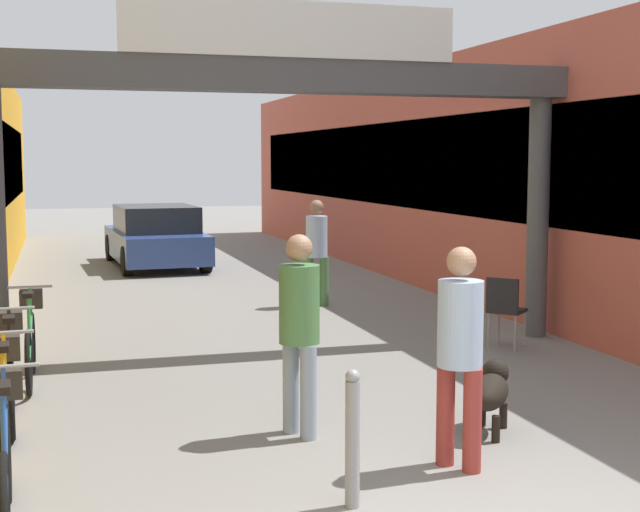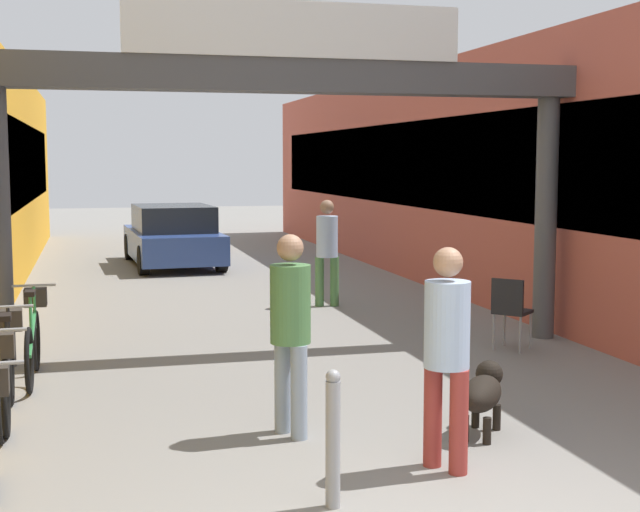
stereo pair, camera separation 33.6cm
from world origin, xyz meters
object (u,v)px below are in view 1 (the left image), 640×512
at_px(pedestrian_companion, 299,321).
at_px(bollard_post_metal, 352,437).
at_px(bicycle_blue_nearest, 5,459).
at_px(cafe_chair_black_nearer, 505,306).
at_px(bicycle_orange_second, 5,408).
at_px(dog_on_leash, 490,390).
at_px(pedestrian_with_dog, 460,343).
at_px(parked_car_blue, 156,237).
at_px(pedestrian_carrying_crate, 317,246).
at_px(bicycle_green_farthest, 31,340).
at_px(bicycle_black_third, 11,372).

relative_size(pedestrian_companion, bollard_post_metal, 1.81).
relative_size(bicycle_blue_nearest, cafe_chair_black_nearer, 1.90).
bearing_deg(bicycle_orange_second, bollard_post_metal, -34.64).
bearing_deg(dog_on_leash, bicycle_orange_second, 175.23).
relative_size(pedestrian_with_dog, parked_car_blue, 0.41).
relative_size(dog_on_leash, cafe_chair_black_nearer, 0.89).
relative_size(pedestrian_carrying_crate, dog_on_leash, 2.13).
bearing_deg(bicycle_green_farthest, pedestrian_with_dog, -49.36).
height_order(pedestrian_carrying_crate, dog_on_leash, pedestrian_carrying_crate).
relative_size(pedestrian_with_dog, bicycle_orange_second, 1.00).
bearing_deg(dog_on_leash, bicycle_green_farthest, 142.40).
bearing_deg(bollard_post_metal, bicycle_orange_second, 145.36).
bearing_deg(pedestrian_with_dog, bollard_post_metal, -153.97).
bearing_deg(pedestrian_carrying_crate, parked_car_blue, 107.34).
height_order(bicycle_black_third, cafe_chair_black_nearer, bicycle_black_third).
xyz_separation_m(dog_on_leash, parked_car_blue, (-1.48, 12.78, 0.28)).
height_order(bicycle_orange_second, bicycle_black_third, same).
bearing_deg(pedestrian_with_dog, bicycle_green_farthest, 130.64).
height_order(pedestrian_with_dog, bollard_post_metal, pedestrian_with_dog).
distance_m(bicycle_green_farthest, bollard_post_metal, 4.70).
height_order(pedestrian_companion, bicycle_blue_nearest, pedestrian_companion).
distance_m(pedestrian_companion, pedestrian_carrying_crate, 6.67).
bearing_deg(bicycle_orange_second, cafe_chair_black_nearer, 25.10).
relative_size(pedestrian_with_dog, bicycle_black_third, 1.00).
bearing_deg(bollard_post_metal, pedestrian_companion, 87.67).
bearing_deg(cafe_chair_black_nearer, dog_on_leash, -120.03).
relative_size(bicycle_orange_second, bicycle_black_third, 1.00).
bearing_deg(pedestrian_carrying_crate, bicycle_black_third, -129.90).
distance_m(bicycle_blue_nearest, parked_car_blue, 13.89).
bearing_deg(pedestrian_carrying_crate, cafe_chair_black_nearer, -70.73).
xyz_separation_m(pedestrian_with_dog, pedestrian_carrying_crate, (1.06, 7.47, 0.00)).
height_order(dog_on_leash, parked_car_blue, parked_car_blue).
xyz_separation_m(bicycle_green_farthest, cafe_chair_black_nearer, (5.53, 0.04, 0.10)).
distance_m(bicycle_orange_second, bicycle_green_farthest, 2.61).
height_order(bicycle_black_third, bicycle_green_farthest, same).
bearing_deg(pedestrian_with_dog, parked_car_blue, 93.53).
distance_m(bicycle_orange_second, parked_car_blue, 12.69).
bearing_deg(dog_on_leash, bicycle_blue_nearest, -166.78).
bearing_deg(bollard_post_metal, bicycle_blue_nearest, 171.38).
xyz_separation_m(bicycle_green_farthest, parked_car_blue, (2.33, 9.84, 0.21)).
bearing_deg(parked_car_blue, pedestrian_carrying_crate, -72.66).
distance_m(pedestrian_carrying_crate, bollard_post_metal, 8.24).
xyz_separation_m(pedestrian_companion, bollard_post_metal, (-0.06, -1.60, -0.50)).
height_order(bicycle_blue_nearest, cafe_chair_black_nearer, bicycle_blue_nearest).
height_order(pedestrian_companion, bollard_post_metal, pedestrian_companion).
height_order(bicycle_blue_nearest, parked_car_blue, parked_car_blue).
xyz_separation_m(pedestrian_with_dog, parked_car_blue, (-0.83, 13.53, -0.32)).
distance_m(bicycle_blue_nearest, bollard_post_metal, 2.23).
height_order(dog_on_leash, bicycle_black_third, bicycle_black_third).
height_order(dog_on_leash, bicycle_green_farthest, bicycle_green_farthest).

